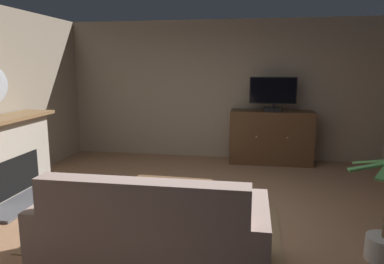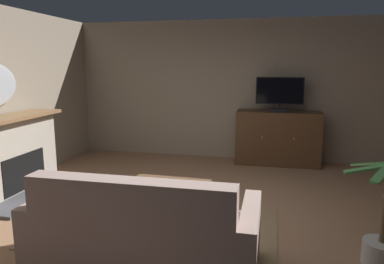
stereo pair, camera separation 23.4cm
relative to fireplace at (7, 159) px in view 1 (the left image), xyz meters
name	(u,v)px [view 1 (the left image)]	position (x,y,z in m)	size (l,w,h in m)	color
ground_plane	(198,220)	(2.78, -0.36, -0.55)	(6.72, 6.73, 0.04)	#936B4C
wall_back	(222,90)	(2.78, 2.76, 0.82)	(6.72, 0.10, 2.71)	gray
rug_central	(162,228)	(2.42, -0.71, -0.53)	(2.65, 1.62, 0.01)	#8E704C
fireplace	(7,159)	(0.00, 0.00, 0.00)	(0.85, 1.79, 1.13)	#4C4C51
tv_cabinet	(271,138)	(3.76, 2.41, -0.06)	(1.53, 0.55, 1.00)	#352315
television	(273,93)	(3.76, 2.36, 0.80)	(0.85, 0.20, 0.63)	black
coffee_table	(170,187)	(2.43, -0.34, -0.16)	(0.99, 0.54, 0.42)	brown
tv_remote	(169,184)	(2.44, -0.42, -0.10)	(0.17, 0.05, 0.02)	black
folded_newspaper	(154,184)	(2.25, -0.41, -0.11)	(0.30, 0.22, 0.01)	silver
sofa_floral	(153,239)	(2.56, -1.57, -0.21)	(2.01, 0.94, 0.96)	#A3897F
cat	(91,190)	(1.18, 0.12, -0.43)	(0.73, 0.30, 0.21)	#2D2D33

